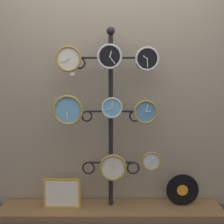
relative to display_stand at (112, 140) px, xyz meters
name	(u,v)px	position (x,y,z in m)	size (l,w,h in m)	color
shop_wall	(112,72)	(0.00, 0.16, 0.67)	(4.40, 0.04, 2.80)	gray
low_shelf	(112,210)	(0.00, -0.06, -0.70)	(2.20, 0.36, 0.06)	brown
display_stand	(112,140)	(0.00, 0.00, 0.00)	(0.71, 0.32, 1.81)	black
clock_top_left	(70,59)	(-0.39, -0.08, 0.78)	(0.24, 0.04, 0.24)	silver
clock_top_center	(111,57)	(-0.01, -0.11, 0.80)	(0.23, 0.04, 0.23)	black
clock_top_right	(148,59)	(0.34, -0.08, 0.78)	(0.22, 0.04, 0.22)	black
clock_middle_left	(69,110)	(-0.40, -0.11, 0.31)	(0.29, 0.04, 0.29)	#60A8DB
clock_middle_center	(113,108)	(0.01, -0.07, 0.33)	(0.20, 0.04, 0.20)	#60A8DB
clock_middle_right	(147,112)	(0.33, -0.08, 0.29)	(0.23, 0.04, 0.23)	#4C84B2
clock_bottom_center	(114,167)	(0.02, -0.10, -0.24)	(0.26, 0.04, 0.26)	silver
clock_bottom_right	(153,161)	(0.39, -0.08, -0.19)	(0.19, 0.04, 0.19)	silver
vinyl_record	(184,190)	(0.72, -0.03, -0.50)	(0.33, 0.01, 0.33)	black
picture_frame	(63,194)	(-0.48, -0.08, -0.52)	(0.36, 0.02, 0.30)	gold
price_tag_upper	(74,74)	(-0.36, -0.08, 0.65)	(0.04, 0.00, 0.03)	white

